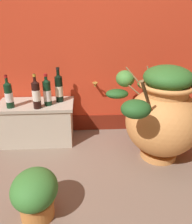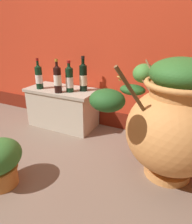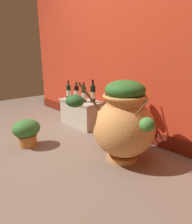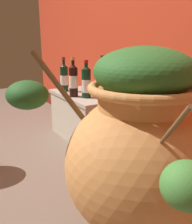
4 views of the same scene
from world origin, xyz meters
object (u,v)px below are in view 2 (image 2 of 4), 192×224
Objects in this scene: wine_bottle_middle at (83,77)px; wine_bottle_back at (39,76)px; wine_bottle_left at (58,78)px; terracotta_urn at (173,122)px; wine_bottle_right at (69,79)px.

wine_bottle_middle is 1.11× the size of wine_bottle_back.
wine_bottle_back is at bearing 173.17° from wine_bottle_left.
wine_bottle_middle is at bearing 156.60° from terracotta_urn.
wine_bottle_middle reaches higher than wine_bottle_back.
wine_bottle_left is at bearing -139.29° from wine_bottle_middle.
wine_bottle_left reaches higher than wine_bottle_right.
terracotta_urn is at bearing -16.63° from wine_bottle_right.
wine_bottle_right is at bearing 39.78° from wine_bottle_left.
terracotta_urn reaches higher than wine_bottle_middle.
wine_bottle_middle is at bearing 40.71° from wine_bottle_left.
wine_bottle_right is (0.09, 0.07, -0.01)m from wine_bottle_left.
wine_bottle_right is 0.99× the size of wine_bottle_back.
wine_bottle_middle is at bearing 41.48° from wine_bottle_right.
terracotta_urn is 1.08m from wine_bottle_right.
terracotta_urn is 2.99× the size of wine_bottle_left.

